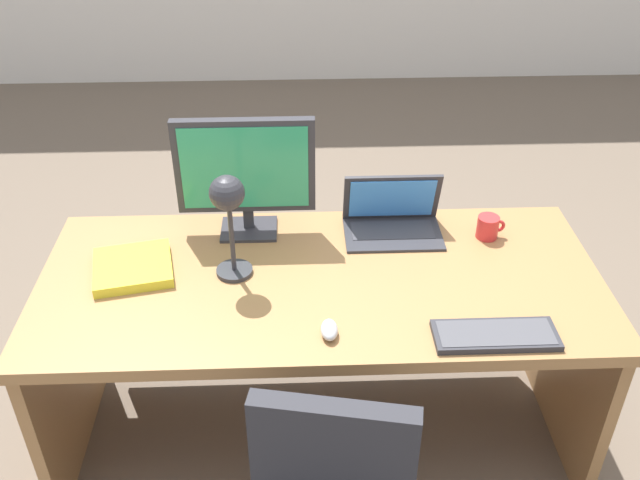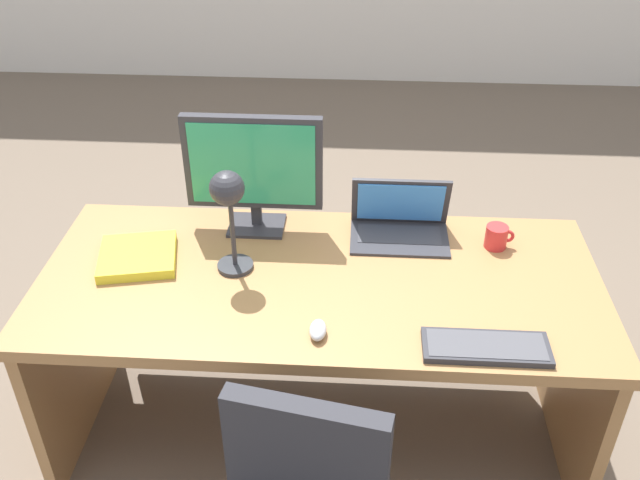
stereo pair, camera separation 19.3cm
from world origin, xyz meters
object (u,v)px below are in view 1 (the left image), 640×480
book (133,267)px  coffee_mug (488,227)px  desk (320,314)px  monitor (245,170)px  laptop (392,213)px  mouse (329,330)px  keyboard (495,335)px  desk_lamp (228,206)px

book → coffee_mug: bearing=7.5°
desk → monitor: monitor is taller
laptop → mouse: laptop is taller
monitor → book: bearing=-147.9°
desk → keyboard: size_ratio=5.09×
laptop → coffee_mug: laptop is taller
mouse → keyboard: bearing=-3.9°
keyboard → desk_lamp: size_ratio=0.96×
desk → keyboard: keyboard is taller
desk_lamp → keyboard: bearing=-22.8°
desk → monitor: (-0.25, 0.24, 0.44)m
mouse → desk_lamp: desk_lamp is taller
laptop → keyboard: 0.65m
desk → coffee_mug: 0.67m
desk → mouse: bearing=-87.5°
mouse → laptop: bearing=65.9°
book → coffee_mug: 1.23m
mouse → book: bearing=151.9°
monitor → desk: bearing=-44.5°
desk → laptop: size_ratio=5.35×
desk_lamp → coffee_mug: size_ratio=3.75×
monitor → coffee_mug: size_ratio=4.77×
desk → book: size_ratio=6.26×
keyboard → desk_lamp: 0.89m
monitor → keyboard: size_ratio=1.32×
laptop → coffee_mug: size_ratio=3.44×
monitor → keyboard: monitor is taller
mouse → coffee_mug: size_ratio=0.89×
desk → monitor: 0.56m
mouse → monitor: bearing=114.5°
coffee_mug → keyboard: bearing=-101.1°
mouse → desk_lamp: bearing=135.2°
desk → book: book is taller
monitor → desk_lamp: bearing=-97.6°
desk → desk_lamp: 0.55m
desk → mouse: size_ratio=20.77×
desk → laptop: 0.44m
laptop → keyboard: laptop is taller
laptop → coffee_mug: bearing=-11.7°
book → desk_lamp: bearing=-7.3°
monitor → keyboard: 0.99m
book → coffee_mug: coffee_mug is taller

